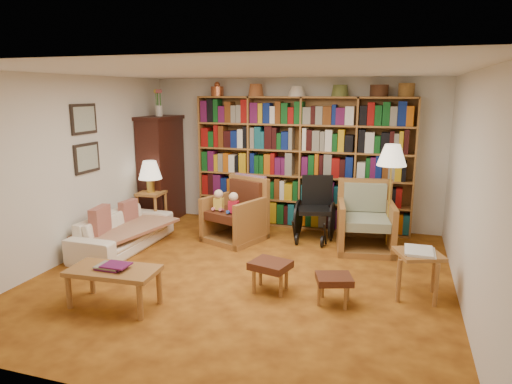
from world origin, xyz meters
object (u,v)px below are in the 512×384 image
at_px(floor_lamp, 392,160).
at_px(side_table_papers, 418,260).
at_px(armchair_sage, 366,223).
at_px(footstool_a, 270,267).
at_px(footstool_b, 334,281).
at_px(armchair_leather, 237,214).
at_px(wheelchair, 315,211).
at_px(coffee_table, 113,274).
at_px(side_table_lamp, 152,202).
at_px(sofa, 124,231).

xyz_separation_m(floor_lamp, side_table_papers, (0.38, -1.50, -0.90)).
bearing_deg(armchair_sage, footstool_a, -116.21).
bearing_deg(footstool_b, armchair_leather, 134.44).
bearing_deg(wheelchair, armchair_sage, -15.21).
relative_size(floor_lamp, coffee_table, 1.58).
relative_size(armchair_sage, floor_lamp, 0.64).
relative_size(side_table_lamp, footstool_b, 1.38).
bearing_deg(armchair_leather, footstool_b, -45.56).
xyz_separation_m(side_table_papers, coffee_table, (-3.11, -1.22, -0.07)).
bearing_deg(footstool_a, armchair_sage, 63.79).
relative_size(armchair_leather, side_table_papers, 1.76).
xyz_separation_m(wheelchair, floor_lamp, (1.11, -0.25, 0.89)).
bearing_deg(footstool_b, floor_lamp, 75.96).
height_order(footstool_b, coffee_table, coffee_table).
xyz_separation_m(armchair_sage, footstool_a, (-0.93, -1.89, -0.08)).
xyz_separation_m(wheelchair, coffee_table, (-1.62, -2.98, -0.08)).
bearing_deg(armchair_leather, floor_lamp, 3.08).
relative_size(wheelchair, footstool_a, 1.97).
bearing_deg(floor_lamp, footstool_a, -123.68).
xyz_separation_m(sofa, coffee_table, (0.98, -1.66, 0.11)).
bearing_deg(footstool_a, coffee_table, -149.80).
height_order(side_table_lamp, floor_lamp, floor_lamp).
relative_size(sofa, coffee_table, 1.81).
relative_size(floor_lamp, footstool_b, 3.38).
xyz_separation_m(side_table_lamp, wheelchair, (2.71, 0.33, -0.02)).
height_order(side_table_lamp, side_table_papers, side_table_lamp).
distance_m(armchair_leather, floor_lamp, 2.47).
bearing_deg(side_table_papers, sofa, 173.94).
distance_m(floor_lamp, footstool_b, 2.28).
xyz_separation_m(wheelchair, side_table_papers, (1.49, -1.75, -0.01)).
relative_size(armchair_leather, coffee_table, 1.06).
distance_m(sofa, armchair_leather, 1.73).
bearing_deg(footstool_a, side_table_lamp, 145.50).
height_order(sofa, side_table_papers, side_table_papers).
distance_m(sofa, footstool_a, 2.60).
bearing_deg(floor_lamp, side_table_lamp, -178.83).
bearing_deg(coffee_table, wheelchair, 61.39).
bearing_deg(footstool_a, footstool_b, -7.26).
bearing_deg(side_table_lamp, side_table_papers, -18.75).
xyz_separation_m(sofa, side_table_lamp, (-0.10, 0.99, 0.21)).
bearing_deg(footstool_b, side_table_papers, 27.33).
xyz_separation_m(floor_lamp, footstool_b, (-0.49, -1.95, -1.08)).
height_order(armchair_leather, wheelchair, wheelchair).
xyz_separation_m(sofa, floor_lamp, (3.72, 1.07, 1.08)).
height_order(side_table_lamp, wheelchair, wheelchair).
relative_size(side_table_papers, footstool_b, 1.29).
bearing_deg(floor_lamp, sofa, -163.99).
bearing_deg(floor_lamp, armchair_leather, -176.92).
height_order(armchair_sage, footstool_a, armchair_sage).
relative_size(armchair_leather, floor_lamp, 0.67).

